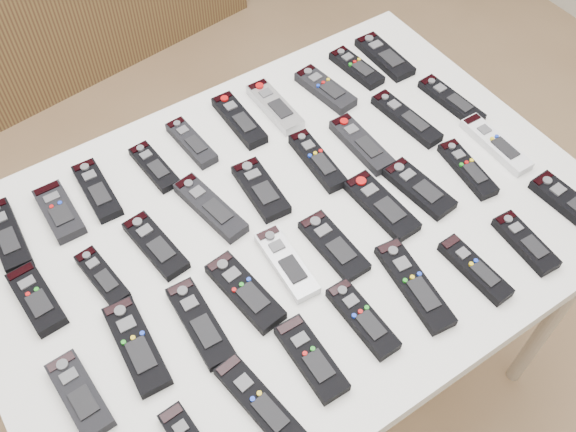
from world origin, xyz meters
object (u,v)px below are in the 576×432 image
remote_17 (406,119)px  remote_28 (496,144)px  remote_31 (260,403)px  remote_32 (311,358)px  remote_1 (59,212)px  table (288,238)px  remote_5 (239,120)px  remote_35 (475,269)px  remote_4 (191,143)px  remote_18 (451,101)px  remote_16 (361,144)px  remote_23 (286,263)px  remote_0 (7,236)px  remote_14 (261,189)px  remote_8 (356,68)px  remote_9 (385,57)px  remote_6 (275,107)px  remote_26 (419,188)px  remote_37 (572,205)px  remote_25 (381,206)px  remote_24 (334,246)px  remote_21 (200,323)px  remote_34 (414,285)px  remote_3 (154,167)px  remote_12 (156,245)px  remote_36 (526,243)px  remote_10 (37,299)px  remote_7 (325,89)px  remote_27 (467,169)px  remote_19 (80,395)px  remote_11 (103,277)px  remote_33 (362,319)px  remote_13 (210,208)px  remote_22 (245,292)px  remote_2 (97,190)px  remote_20 (136,345)px

remote_17 → remote_28: (0.11, -0.17, -0.00)m
remote_31 → remote_32: bearing=0.8°
remote_1 → table: bearing=-35.3°
remote_5 → remote_35: 0.62m
remote_4 → remote_18: remote_4 is taller
remote_5 → remote_16: size_ratio=0.99×
remote_23 → remote_0: bearing=143.3°
remote_4 → remote_14: (0.06, -0.20, 0.00)m
remote_8 → remote_9: same height
remote_4 → remote_6: remote_6 is taller
remote_14 → remote_26: remote_14 is taller
remote_17 → remote_37: (0.12, -0.39, 0.00)m
remote_25 → remote_28: bearing=-2.9°
remote_24 → remote_25: bearing=9.3°
remote_21 → remote_34: 0.41m
remote_0 → remote_3: 0.33m
remote_1 → remote_12: 0.22m
remote_21 → remote_36: bearing=-15.6°
remote_10 → remote_21: size_ratio=0.83×
remote_7 → remote_16: same height
remote_10 → remote_16: (0.75, -0.02, 0.00)m
remote_27 → remote_21: bearing=-172.5°
remote_14 → remote_26: (0.28, -0.18, -0.00)m
remote_5 → remote_19: same height
remote_16 → remote_23: bearing=-151.3°
remote_18 → remote_36: remote_36 is taller
remote_25 → remote_11: bearing=161.9°
remote_31 → remote_35: remote_35 is taller
remote_4 → remote_6: size_ratio=0.88×
remote_11 → remote_33: (0.36, -0.35, 0.00)m
remote_13 → remote_26: remote_13 is taller
remote_1 → remote_17: bearing=-13.2°
remote_19 → remote_32: (0.36, -0.16, -0.00)m
remote_21 → remote_22: 0.10m
remote_5 → remote_6: same height
remote_2 → remote_28: 0.88m
remote_11 → remote_16: (0.62, -0.00, 0.00)m
remote_23 → remote_31: same height
remote_6 → remote_13: (-0.27, -0.18, 0.00)m
table → remote_34: (0.11, -0.26, 0.07)m
remote_0 → remote_17: size_ratio=0.93×
remote_12 → remote_22: (0.09, -0.19, 0.00)m
remote_11 → remote_20: size_ratio=0.74×
table → remote_32: 0.32m
remote_6 → remote_28: size_ratio=0.94×
remote_8 → remote_17: size_ratio=0.81×
remote_31 → remote_34: (0.37, 0.03, 0.00)m
remote_31 → remote_35: size_ratio=1.19×
remote_12 → remote_35: remote_35 is taller
remote_16 → remote_26: remote_16 is taller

